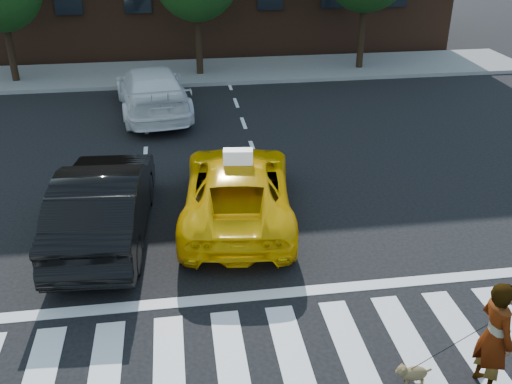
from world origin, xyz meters
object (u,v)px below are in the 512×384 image
at_px(taxi, 238,189).
at_px(black_sedan, 104,202).
at_px(white_suv, 152,91).
at_px(woman, 495,337).
at_px(dog, 412,373).

distance_m(taxi, black_sedan, 2.99).
bearing_deg(white_suv, taxi, 97.54).
relative_size(taxi, woman, 2.80).
xyz_separation_m(taxi, white_suv, (-2.07, 7.83, 0.08)).
xyz_separation_m(taxi, woman, (3.12, -5.78, 0.21)).
xyz_separation_m(white_suv, woman, (5.18, -13.61, 0.13)).
xyz_separation_m(black_sedan, dog, (4.99, -5.13, -0.65)).
xyz_separation_m(black_sedan, woman, (6.07, -5.34, 0.11)).
distance_m(white_suv, dog, 14.03).
height_order(black_sedan, woman, woman).
bearing_deg(taxi, woman, 125.18).
height_order(black_sedan, white_suv, black_sedan).
distance_m(white_suv, woman, 14.57).
bearing_deg(taxi, dog, 116.87).
relative_size(black_sedan, woman, 2.68).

